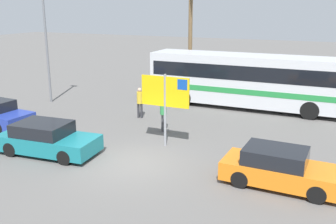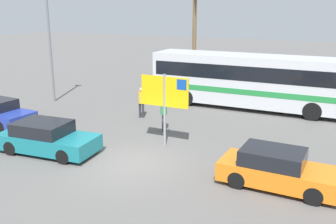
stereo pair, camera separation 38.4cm
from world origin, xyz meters
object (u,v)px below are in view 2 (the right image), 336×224
at_px(ferry_sign, 166,94).
at_px(pedestrian_near_sign, 164,110).
at_px(pedestrian_by_bus, 141,100).
at_px(bus_front_coach, 251,79).
at_px(car_orange, 277,169).
at_px(car_teal, 47,138).

height_order(ferry_sign, pedestrian_near_sign, ferry_sign).
bearing_deg(pedestrian_by_bus, pedestrian_near_sign, 45.41).
relative_size(bus_front_coach, car_orange, 2.96).
distance_m(bus_front_coach, pedestrian_near_sign, 6.87).
bearing_deg(car_teal, bus_front_coach, 56.97).
xyz_separation_m(bus_front_coach, pedestrian_near_sign, (-2.68, -6.28, -0.71)).
relative_size(ferry_sign, car_orange, 0.80).
distance_m(bus_front_coach, car_teal, 12.43).
bearing_deg(pedestrian_near_sign, bus_front_coach, 18.58).
bearing_deg(pedestrian_near_sign, car_orange, -79.67).
xyz_separation_m(ferry_sign, pedestrian_by_bus, (-3.15, 3.42, -1.33)).
bearing_deg(pedestrian_by_bus, car_orange, 49.48).
xyz_separation_m(car_orange, pedestrian_near_sign, (-6.09, 3.71, 0.44)).
bearing_deg(car_teal, pedestrian_by_bus, 76.14).
xyz_separation_m(car_teal, car_orange, (9.28, 0.91, -0.00)).
bearing_deg(ferry_sign, pedestrian_near_sign, 118.45).
xyz_separation_m(bus_front_coach, car_teal, (-5.87, -10.90, -1.15)).
bearing_deg(car_teal, car_orange, 0.84).
relative_size(bus_front_coach, pedestrian_near_sign, 6.56).
bearing_deg(pedestrian_by_bus, car_teal, -16.75).
distance_m(ferry_sign, car_teal, 5.30).
xyz_separation_m(ferry_sign, car_orange, (5.13, -1.93, -1.69)).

